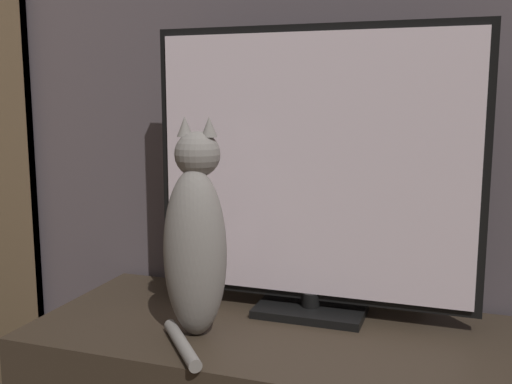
% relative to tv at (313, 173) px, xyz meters
% --- Properties ---
extents(tv, '(0.80, 0.16, 0.70)m').
position_rel_tv_xyz_m(tv, '(0.00, 0.00, 0.00)').
color(tv, black).
rests_on(tv, tv_stand).
extents(cat, '(0.17, 0.27, 0.49)m').
position_rel_tv_xyz_m(cat, '(-0.22, -0.21, -0.14)').
color(cat, gray).
rests_on(cat, tv_stand).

